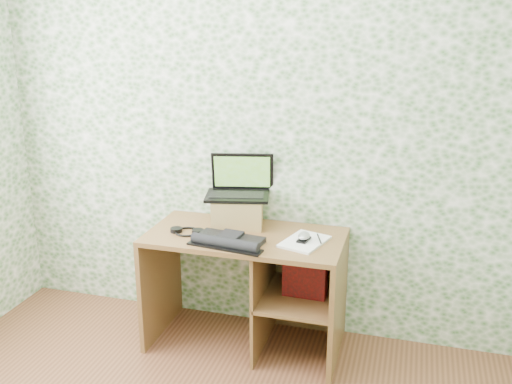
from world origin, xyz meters
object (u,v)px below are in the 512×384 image
(notepad, at_px, (304,242))
(riser, at_px, (238,211))
(desk, at_px, (259,274))
(laptop, at_px, (239,186))
(keyboard, at_px, (228,241))

(notepad, bearing_deg, riser, 176.23)
(desk, bearing_deg, riser, 145.99)
(laptop, height_order, notepad, laptop)
(keyboard, xyz_separation_m, notepad, (0.43, 0.14, -0.01))
(riser, bearing_deg, notepad, -20.30)
(riser, distance_m, laptop, 0.16)
(laptop, relative_size, keyboard, 0.96)
(riser, relative_size, laptop, 0.70)
(laptop, bearing_deg, notepad, -37.47)
(laptop, bearing_deg, keyboard, -96.11)
(keyboard, height_order, notepad, keyboard)
(desk, height_order, notepad, notepad)
(notepad, bearing_deg, laptop, 171.81)
(desk, relative_size, laptop, 2.71)
(desk, relative_size, notepad, 3.98)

